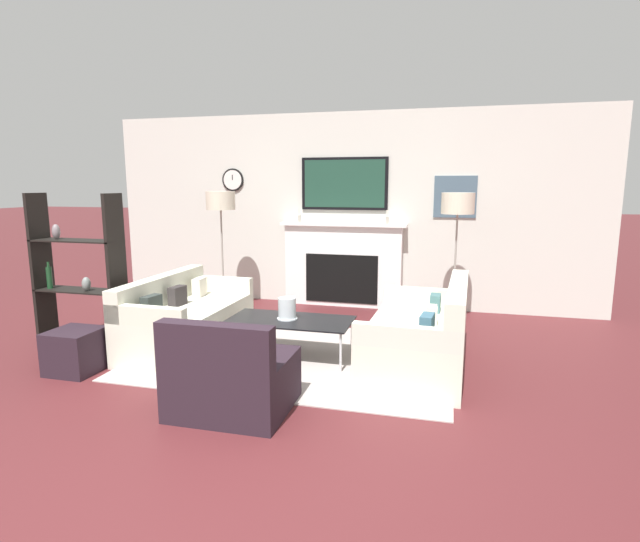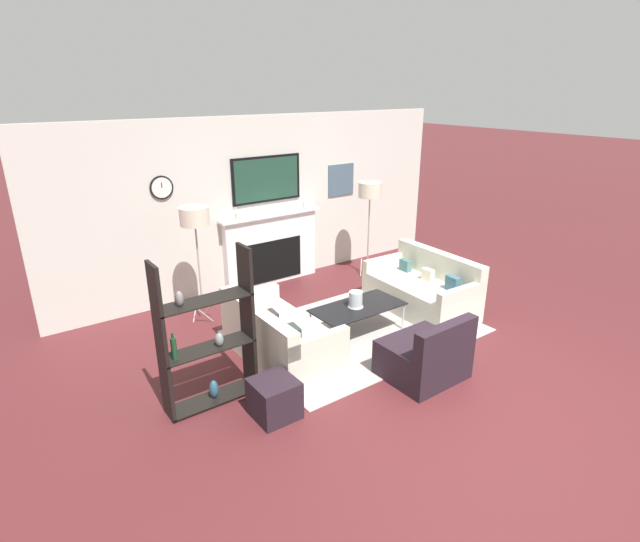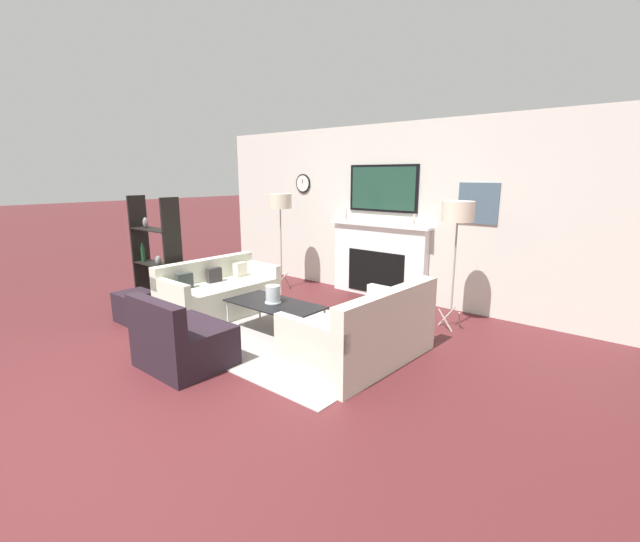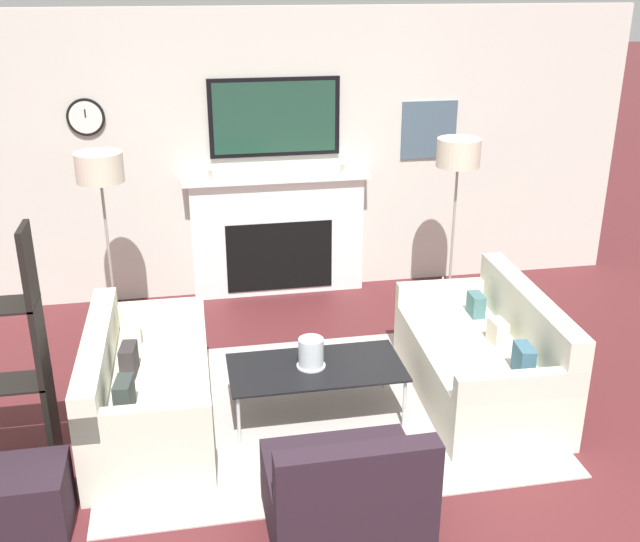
% 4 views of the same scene
% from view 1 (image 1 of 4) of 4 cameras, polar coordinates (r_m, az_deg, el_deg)
% --- Properties ---
extents(ground_plane, '(60.00, 60.00, 0.00)m').
position_cam_1_polar(ground_plane, '(3.35, -14.58, -21.36)').
color(ground_plane, '#511F22').
extents(fireplace_wall, '(6.99, 0.28, 2.70)m').
position_cam_1_polar(fireplace_wall, '(7.10, 2.82, 5.80)').
color(fireplace_wall, silver).
rests_on(fireplace_wall, ground_plane).
extents(area_rug, '(3.09, 2.18, 0.01)m').
position_cam_1_polar(area_rug, '(5.13, -2.76, -9.64)').
color(area_rug, '#AFA29C').
rests_on(area_rug, ground_plane).
extents(couch_left, '(0.82, 1.62, 0.75)m').
position_cam_1_polar(couch_left, '(5.53, -15.11, -5.50)').
color(couch_left, beige).
rests_on(couch_left, ground_plane).
extents(couch_right, '(0.94, 1.66, 0.83)m').
position_cam_1_polar(couch_right, '(4.83, 11.54, -7.53)').
color(couch_right, beige).
rests_on(couch_right, ground_plane).
extents(armchair, '(0.87, 0.75, 0.76)m').
position_cam_1_polar(armchair, '(3.93, -10.06, -12.01)').
color(armchair, black).
rests_on(armchair, ground_plane).
extents(coffee_table, '(1.23, 0.62, 0.40)m').
position_cam_1_polar(coffee_table, '(4.98, -3.44, -5.79)').
color(coffee_table, black).
rests_on(coffee_table, ground_plane).
extents(hurricane_candle, '(0.20, 0.20, 0.22)m').
position_cam_1_polar(hurricane_candle, '(4.97, -3.78, -4.43)').
color(hurricane_candle, silver).
rests_on(hurricane_candle, coffee_table).
extents(floor_lamp_left, '(0.39, 0.39, 1.63)m').
position_cam_1_polar(floor_lamp_left, '(6.86, -11.30, 7.69)').
color(floor_lamp_left, '#9E998E').
rests_on(floor_lamp_left, ground_plane).
extents(floor_lamp_right, '(0.39, 0.39, 1.63)m').
position_cam_1_polar(floor_lamp_right, '(6.17, 15.48, 7.23)').
color(floor_lamp_right, '#9E998E').
rests_on(floor_lamp_right, ground_plane).
extents(shelf_unit, '(0.96, 0.28, 1.63)m').
position_cam_1_polar(shelf_unit, '(5.76, -25.86, -0.88)').
color(shelf_unit, black).
rests_on(shelf_unit, ground_plane).
extents(ottoman, '(0.43, 0.43, 0.40)m').
position_cam_1_polar(ottoman, '(5.18, -26.17, -8.21)').
color(ottoman, black).
rests_on(ottoman, ground_plane).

